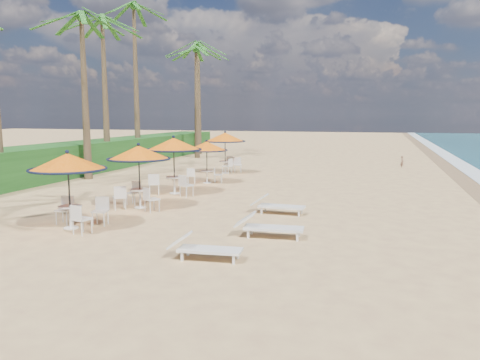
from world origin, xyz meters
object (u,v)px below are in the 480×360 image
object	(u,v)px
station_0	(70,171)
lounger_mid	(267,226)
station_4	(226,142)
lounger_near	(203,247)
station_2	(173,149)
lounger_far	(276,205)
station_3	(206,150)
station_1	(138,161)

from	to	relation	value
station_0	lounger_mid	size ratio (longest dim) A/B	1.21
station_4	lounger_near	size ratio (longest dim) A/B	1.37
station_2	lounger_near	xyz separation A→B (m)	(4.62, -8.45, -1.67)
lounger_far	station_4	bearing A→B (deg)	118.80
station_0	lounger_near	world-z (taller)	station_0
lounger_near	station_3	bearing A→B (deg)	105.31
station_0	station_3	xyz separation A→B (m)	(0.62, 10.10, -0.09)
station_3	lounger_far	xyz separation A→B (m)	(4.96, -6.21, -1.38)
lounger_near	lounger_far	world-z (taller)	lounger_far
station_2	station_3	bearing A→B (deg)	85.81
lounger_mid	lounger_far	world-z (taller)	lounger_mid
station_1	lounger_far	world-z (taller)	station_1
station_2	station_3	size ratio (longest dim) A/B	1.16
lounger_near	lounger_far	xyz separation A→B (m)	(0.59, 5.67, 0.02)
station_0	lounger_far	xyz separation A→B (m)	(5.58, 3.89, -1.46)
station_1	station_3	size ratio (longest dim) A/B	1.10
lounger_near	lounger_far	size ratio (longest dim) A/B	0.96
station_0	station_2	bearing A→B (deg)	86.84
station_1	station_2	world-z (taller)	station_2
station_4	lounger_near	bearing A→B (deg)	-73.68
lounger_mid	station_0	bearing A→B (deg)	-178.12
station_4	lounger_mid	size ratio (longest dim) A/B	1.25
lounger_near	lounger_mid	size ratio (longest dim) A/B	0.91
lounger_mid	station_3	bearing A→B (deg)	115.17
station_2	station_4	distance (m)	7.54
station_0	station_1	world-z (taller)	station_1
station_0	station_1	size ratio (longest dim) A/B	0.99
station_3	lounger_near	size ratio (longest dim) A/B	1.20
lounger_near	station_2	bearing A→B (deg)	113.80
lounger_mid	lounger_far	size ratio (longest dim) A/B	1.06
station_0	station_2	xyz separation A→B (m)	(0.37, 6.67, 0.19)
lounger_near	lounger_mid	bearing A→B (deg)	62.78
station_1	station_4	distance (m)	10.79
lounger_mid	station_1	bearing A→B (deg)	149.27
station_4	lounger_near	xyz separation A→B (m)	(4.68, -15.99, -1.54)
lounger_far	station_1	bearing A→B (deg)	-173.00
station_2	lounger_near	bearing A→B (deg)	-61.33
station_0	station_4	bearing A→B (deg)	88.75
lounger_far	station_0	bearing A→B (deg)	-143.42
station_3	lounger_near	world-z (taller)	station_3
station_4	lounger_mid	world-z (taller)	station_4
station_4	lounger_mid	distance (m)	14.75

